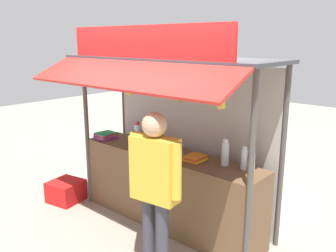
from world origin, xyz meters
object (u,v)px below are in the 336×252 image
Objects in this scene: water_bottle_mid_right at (225,153)px; plastic_crate at (66,191)px; magazine_stack_rear_center at (106,136)px; banana_bunch_inner_right at (182,95)px; water_bottle_right at (138,134)px; magazine_stack_back_right at (195,158)px; vendor_person at (155,180)px; water_bottle_mid_left at (244,159)px; banana_bunch_inner_left at (221,101)px; banana_bunch_leftmost at (129,89)px; water_bottle_back_left at (252,161)px.

plastic_crate is at bearing -165.52° from water_bottle_mid_right.
magazine_stack_rear_center is 1.85m from banana_bunch_inner_right.
banana_bunch_inner_right reaches higher than water_bottle_right.
banana_bunch_inner_right is 0.69× the size of plastic_crate.
magazine_stack_back_right is 0.89m from banana_bunch_inner_right.
vendor_person is at bearing -80.34° from magazine_stack_back_right.
magazine_stack_back_right is at bearing -87.79° from vendor_person.
water_bottle_mid_left is 0.83× the size of banana_bunch_inner_left.
banana_bunch_leftmost is 0.98× the size of banana_bunch_inner_left.
water_bottle_mid_left is at bearing 45.75° from banana_bunch_inner_right.
banana_bunch_leftmost reaches higher than magazine_stack_rear_center.
water_bottle_mid_right is (1.35, 0.06, 0.00)m from water_bottle_right.
magazine_stack_back_right is 1.56m from magazine_stack_rear_center.
water_bottle_mid_right reaches higher than magazine_stack_back_right.
water_bottle_right is 1.03× the size of magazine_stack_rear_center.
plastic_crate is (-2.57, -0.63, -0.92)m from water_bottle_mid_left.
water_bottle_back_left is 0.89m from banana_bunch_inner_left.
banana_bunch_inner_left reaches higher than vendor_person.
vendor_person is 3.83× the size of plastic_crate.
water_bottle_back_left is (1.67, 0.10, -0.04)m from water_bottle_right.
vendor_person is 2.33m from plastic_crate.
magazine_stack_back_right is at bearing -164.69° from water_bottle_mid_right.
water_bottle_right is at bearing 11.28° from magazine_stack_rear_center.
water_bottle_right and water_bottle_mid_right have the same top height.
water_bottle_mid_right is 0.23m from water_bottle_mid_left.
magazine_stack_rear_center is at bearing 160.57° from banana_bunch_leftmost.
water_bottle_mid_left is 2.80m from plastic_crate.
banana_bunch_inner_left is (-0.09, -0.51, 0.71)m from water_bottle_back_left.
water_bottle_mid_left reaches higher than plastic_crate.
water_bottle_back_left is 0.67m from magazine_stack_back_right.
water_bottle_mid_right is 1.01× the size of banana_bunch_inner_right.
water_bottle_back_left is 1.11m from vendor_person.
banana_bunch_inner_right is 0.91m from vendor_person.
vendor_person reaches higher than plastic_crate.
water_bottle_back_left is 2.22m from magazine_stack_rear_center.
vendor_person reaches higher than magazine_stack_back_right.
plastic_crate is (-2.08, -0.14, -1.63)m from banana_bunch_inner_right.
water_bottle_mid_left is 0.86m from banana_bunch_inner_left.
magazine_stack_rear_center is at bearing -174.72° from water_bottle_mid_left.
water_bottle_right is at bearing -177.55° from water_bottle_mid_right.
water_bottle_mid_right is 0.18× the size of vendor_person.
banana_bunch_leftmost reaches higher than water_bottle_right.
banana_bunch_leftmost is 0.18× the size of vendor_person.
banana_bunch_inner_left is 1.03× the size of banana_bunch_inner_right.
vendor_person is (-0.51, -0.98, -0.05)m from water_bottle_back_left.
water_bottle_back_left is at bearing 5.51° from magazine_stack_rear_center.
water_bottle_mid_right is 1.03× the size of magazine_stack_rear_center.
water_bottle_mid_right is at bearing -109.47° from vendor_person.
magazine_stack_back_right is at bearing 27.76° from banana_bunch_leftmost.
plastic_crate is (-2.56, -0.14, -1.62)m from banana_bunch_inner_left.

